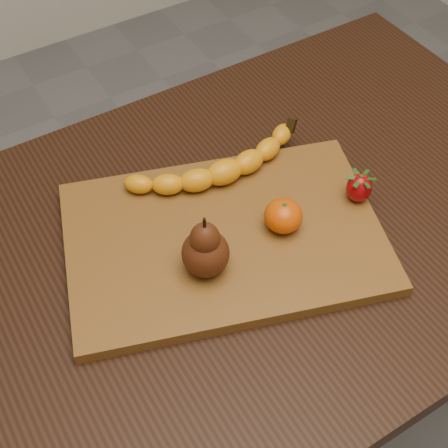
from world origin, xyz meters
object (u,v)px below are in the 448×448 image
table (269,253)px  pear (205,245)px  cutting_board (224,237)px  mandarin (283,216)px

table → pear: (-0.14, -0.05, 0.17)m
cutting_board → mandarin: bearing=-5.0°
table → cutting_board: 0.14m
cutting_board → pear: pear is taller
table → pear: 0.23m
cutting_board → mandarin: size_ratio=8.13×
cutting_board → pear: size_ratio=4.44×
table → pear: bearing=-162.2°
cutting_board → table: bearing=22.4°
table → pear: pear is taller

